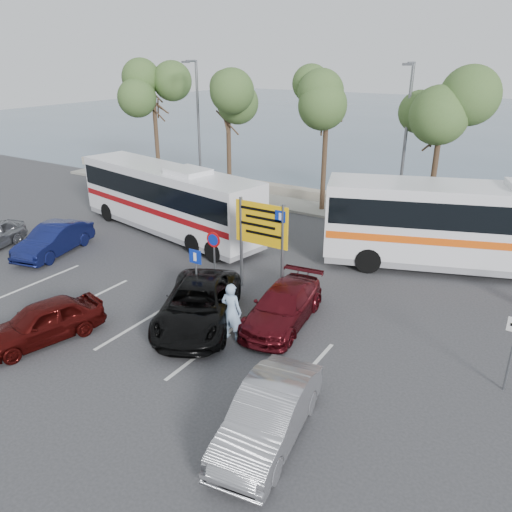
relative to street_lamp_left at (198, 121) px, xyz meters
The scene contains 22 objects.
ground 17.43m from the street_lamp_left, 53.51° to the right, with size 120.00×120.00×0.00m, color #313134.
kerb_strip 10.99m from the street_lamp_left, ahead, with size 44.00×2.40×0.15m, color gray.
seawall 11.16m from the street_lamp_left, 13.93° to the left, with size 48.00×0.80×0.60m, color #A09380.
sea 47.77m from the street_lamp_left, 77.86° to the left, with size 140.00×140.00×0.00m, color #465F71.
tree_far_left 4.38m from the street_lamp_left, behind, with size 3.20×3.20×7.60m.
tree_left 2.49m from the street_lamp_left, 13.51° to the left, with size 3.20×3.20×7.20m.
tree_mid 8.76m from the street_lamp_left, ahead, with size 3.20×3.20×8.00m.
tree_right 14.59m from the street_lamp_left, ahead, with size 3.20×3.20×7.40m.
street_lamp_left is the anchor object (origin of this frame).
street_lamp_right 13.00m from the street_lamp_left, ahead, with size 0.45×1.15×8.01m.
direction_sign 15.24m from the street_lamp_left, 43.17° to the right, with size 2.20×0.12×3.60m.
sign_no_stop 14.88m from the street_lamp_left, 49.83° to the right, with size 0.60×0.08×2.35m.
sign_parking 16.37m from the street_lamp_left, 52.40° to the right, with size 0.50×0.07×2.25m.
lane_markings 17.62m from the street_lamp_left, 58.61° to the right, with size 12.02×4.20×0.01m, color silver, non-canonical shape.
coach_bus_left 8.38m from the street_lamp_left, 63.50° to the right, with size 11.61×4.55×3.54m.
coach_bus_right 18.14m from the street_lamp_left, 12.43° to the right, with size 12.52×6.66×3.85m.
car_blue 12.68m from the street_lamp_left, 85.24° to the right, with size 1.45×4.15×1.37m, color #0F1648.
car_maroon 18.07m from the street_lamp_left, 42.98° to the right, with size 1.75×4.31×1.25m, color #4D0C13.
car_red 18.82m from the street_lamp_left, 67.64° to the right, with size 1.53×3.80×1.29m, color #410A09.
suv_black 17.59m from the street_lamp_left, 52.25° to the right, with size 2.32×5.04×1.40m, color black.
car_silver_b 23.22m from the street_lamp_left, 48.05° to the right, with size 1.43×4.11×1.35m, color gray.
pedestrian_near 18.61m from the street_lamp_left, 48.90° to the right, with size 0.70×0.46×1.92m, color #90B0D2.
Camera 1 is at (10.03, -11.60, 8.50)m, focal length 35.00 mm.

